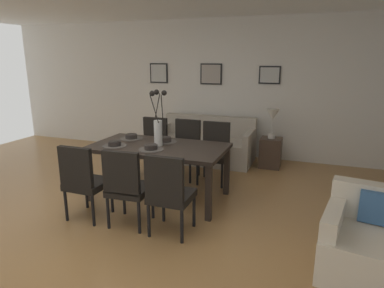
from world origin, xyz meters
name	(u,v)px	position (x,y,z in m)	size (l,w,h in m)	color
ground_plane	(123,222)	(0.00, 0.00, 0.00)	(9.00, 9.00, 0.00)	#A87A47
back_wall_panel	(208,88)	(0.00, 3.25, 1.30)	(9.00, 0.10, 2.60)	silver
dining_table	(159,151)	(0.09, 0.81, 0.67)	(1.80, 0.97, 0.74)	black
dining_chair_near_left	(83,179)	(-0.45, -0.08, 0.51)	(0.44, 0.44, 0.92)	black
dining_chair_near_right	(153,143)	(-0.45, 1.70, 0.51)	(0.44, 0.44, 0.92)	black
dining_chair_far_left	(127,184)	(0.11, -0.06, 0.51)	(0.47, 0.47, 0.92)	black
dining_chair_far_right	(185,146)	(0.12, 1.73, 0.51)	(0.45, 0.45, 0.92)	black
dining_chair_mid_left	(169,191)	(0.63, -0.08, 0.51)	(0.44, 0.44, 0.92)	black
dining_chair_mid_right	(214,149)	(0.61, 1.69, 0.51)	(0.45, 0.45, 0.92)	black
centerpiece_vase	(158,125)	(0.09, 0.81, 1.02)	(0.21, 0.23, 0.73)	silver
placemat_near_left	(115,146)	(-0.45, 0.59, 0.74)	(0.32, 0.32, 0.01)	#4C4742
bowl_near_left	(114,143)	(-0.45, 0.59, 0.78)	(0.17, 0.17, 0.07)	#2D2826
placemat_near_right	(131,138)	(-0.45, 1.03, 0.74)	(0.32, 0.32, 0.01)	#4C4742
bowl_near_right	(131,136)	(-0.45, 1.03, 0.78)	(0.17, 0.17, 0.07)	#2D2826
placemat_far_left	(151,149)	(0.09, 0.59, 0.74)	(0.32, 0.32, 0.01)	#4C4742
bowl_far_left	(151,147)	(0.09, 0.59, 0.78)	(0.17, 0.17, 0.07)	#2D2826
placemat_far_right	(165,142)	(0.09, 1.03, 0.74)	(0.32, 0.32, 0.01)	#4C4742
bowl_far_right	(165,139)	(0.09, 1.03, 0.78)	(0.17, 0.17, 0.07)	#2D2826
sofa	(205,145)	(0.14, 2.70, 0.28)	(1.79, 0.84, 0.80)	#B2A899
side_table	(270,153)	(1.35, 2.69, 0.26)	(0.36, 0.36, 0.52)	#3D2D23
table_lamp	(273,117)	(1.35, 2.69, 0.89)	(0.22, 0.22, 0.51)	beige
armchair	(372,244)	(2.59, -0.08, 0.29)	(0.93, 0.93, 0.75)	beige
framed_picture_left	(159,73)	(-1.02, 3.18, 1.57)	(0.38, 0.03, 0.39)	black
framed_picture_center	(211,74)	(0.09, 3.18, 1.57)	(0.43, 0.03, 0.40)	black
framed_picture_right	(270,75)	(1.20, 3.18, 1.57)	(0.38, 0.03, 0.32)	black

